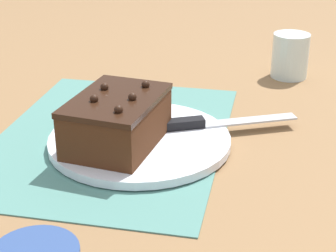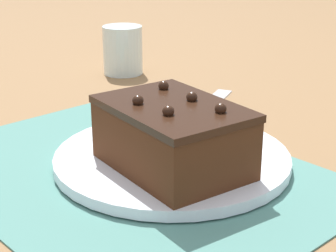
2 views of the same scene
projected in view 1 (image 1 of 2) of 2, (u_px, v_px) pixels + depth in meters
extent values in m
plane|color=olive|center=(111.00, 137.00, 0.86)|extent=(3.00, 3.00, 0.00)
cube|color=slate|center=(111.00, 136.00, 0.86)|extent=(0.46, 0.34, 0.00)
cylinder|color=white|center=(140.00, 140.00, 0.83)|extent=(0.27, 0.27, 0.01)
cube|color=#472614|center=(117.00, 123.00, 0.79)|extent=(0.17, 0.13, 0.06)
cube|color=black|center=(116.00, 100.00, 0.78)|extent=(0.17, 0.13, 0.01)
sphere|color=black|center=(145.00, 86.00, 0.81)|extent=(0.01, 0.01, 0.01)
sphere|color=black|center=(107.00, 87.00, 0.80)|extent=(0.01, 0.01, 0.01)
sphere|color=black|center=(132.00, 97.00, 0.77)|extent=(0.01, 0.01, 0.01)
sphere|color=black|center=(92.00, 99.00, 0.76)|extent=(0.01, 0.01, 0.01)
sphere|color=black|center=(119.00, 110.00, 0.73)|extent=(0.01, 0.01, 0.01)
cube|color=black|center=(181.00, 124.00, 0.85)|extent=(0.05, 0.07, 0.01)
cube|color=#B7BABF|center=(250.00, 120.00, 0.87)|extent=(0.08, 0.15, 0.00)
cylinder|color=silver|center=(290.00, 56.00, 1.09)|extent=(0.07, 0.07, 0.09)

